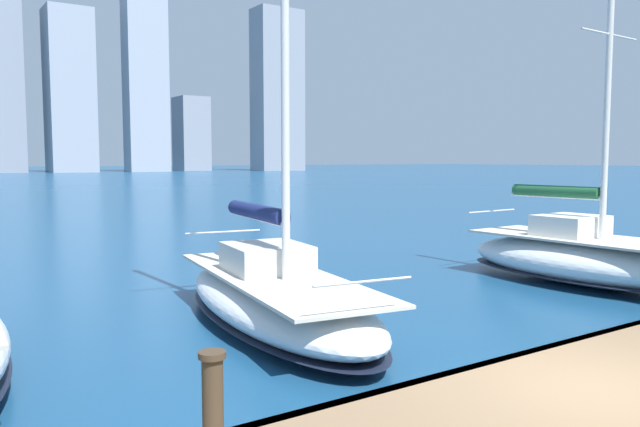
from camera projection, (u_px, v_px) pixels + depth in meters
name	position (u px, v px, depth m)	size (l,w,h in m)	color
dock_pier	(588.00, 390.00, 7.43)	(28.00, 2.80, 0.60)	#896B4C
sailboat_forest	(582.00, 257.00, 16.45)	(3.04, 6.79, 9.82)	silver
sailboat_navy	(274.00, 293.00, 12.37)	(3.59, 7.98, 12.21)	silver
mooring_post	(213.00, 397.00, 5.79)	(0.26, 0.26, 0.91)	#423323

